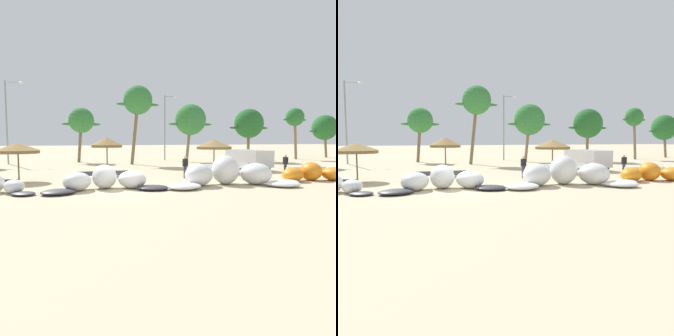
% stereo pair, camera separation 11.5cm
% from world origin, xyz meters
% --- Properties ---
extents(ground_plane, '(260.00, 260.00, 0.00)m').
position_xyz_m(ground_plane, '(0.00, 0.00, 0.00)').
color(ground_plane, beige).
extents(kite_left_of_center, '(7.24, 3.32, 1.39)m').
position_xyz_m(kite_left_of_center, '(-0.97, 0.67, 0.53)').
color(kite_left_of_center, '#333338').
rests_on(kite_left_of_center, ground).
extents(kite_center, '(8.50, 4.47, 1.83)m').
position_xyz_m(kite_center, '(6.51, 0.13, 0.70)').
color(kite_center, white).
rests_on(kite_center, ground).
extents(kite_right_of_center, '(6.96, 3.85, 1.27)m').
position_xyz_m(kite_right_of_center, '(13.07, 0.13, 0.49)').
color(kite_right_of_center, white).
rests_on(kite_right_of_center, ground).
extents(beach_umbrella_middle, '(2.93, 2.93, 2.62)m').
position_xyz_m(beach_umbrella_middle, '(-6.11, 6.07, 2.26)').
color(beach_umbrella_middle, brown).
rests_on(beach_umbrella_middle, ground).
extents(beach_umbrella_near_palms, '(2.59, 2.59, 3.01)m').
position_xyz_m(beach_umbrella_near_palms, '(0.21, 8.98, 2.59)').
color(beach_umbrella_near_palms, brown).
rests_on(beach_umbrella_near_palms, ground).
extents(beach_umbrella_outermost, '(3.18, 3.18, 2.83)m').
position_xyz_m(beach_umbrella_outermost, '(9.33, 7.97, 2.40)').
color(beach_umbrella_outermost, brown).
rests_on(beach_umbrella_outermost, ground).
extents(parked_van, '(2.60, 4.93, 1.84)m').
position_xyz_m(parked_van, '(13.35, 9.06, 1.09)').
color(parked_van, silver).
rests_on(parked_van, ground).
extents(person_near_kites, '(0.36, 0.24, 1.62)m').
position_xyz_m(person_near_kites, '(5.31, 4.42, 0.82)').
color(person_near_kites, '#383842').
rests_on(person_near_kites, ground).
extents(person_by_umbrellas, '(0.36, 0.24, 1.62)m').
position_xyz_m(person_by_umbrellas, '(13.90, 4.25, 0.82)').
color(person_by_umbrellas, '#383842').
rests_on(person_by_umbrellas, ground).
extents(palm_left_of_gap, '(4.65, 3.10, 6.69)m').
position_xyz_m(palm_left_of_gap, '(-0.97, 23.80, 5.07)').
color(palm_left_of_gap, brown).
rests_on(palm_left_of_gap, ground).
extents(palm_center_left, '(4.89, 3.26, 8.84)m').
position_xyz_m(palm_center_left, '(4.93, 18.49, 7.11)').
color(palm_center_left, brown).
rests_on(palm_center_left, ground).
extents(palm_center_right, '(5.81, 3.88, 7.21)m').
position_xyz_m(palm_center_right, '(12.07, 20.46, 5.23)').
color(palm_center_right, '#7F6647').
rests_on(palm_center_right, ground).
extents(palm_right_of_gap, '(5.62, 3.75, 6.72)m').
position_xyz_m(palm_right_of_gap, '(19.63, 19.23, 4.80)').
color(palm_right_of_gap, brown).
rests_on(palm_right_of_gap, ground).
extents(palm_right, '(3.79, 2.53, 7.17)m').
position_xyz_m(palm_right, '(27.71, 20.54, 5.76)').
color(palm_right, '#7F6647').
rests_on(palm_right, ground).
extents(palm_rightmost, '(5.77, 3.85, 6.54)m').
position_xyz_m(palm_rightmost, '(35.43, 23.20, 4.58)').
color(palm_rightmost, brown).
rests_on(palm_rightmost, ground).
extents(lamppost_west_center, '(2.03, 0.24, 9.41)m').
position_xyz_m(lamppost_west_center, '(-9.03, 23.22, 5.27)').
color(lamppost_west_center, gray).
rests_on(lamppost_west_center, ground).
extents(lamppost_east_center, '(1.88, 0.24, 8.67)m').
position_xyz_m(lamppost_east_center, '(10.12, 24.51, 4.88)').
color(lamppost_east_center, gray).
rests_on(lamppost_east_center, ground).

